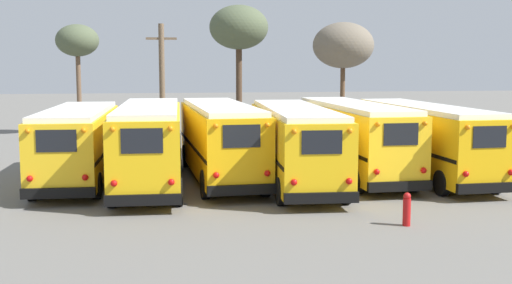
{
  "coord_description": "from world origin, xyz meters",
  "views": [
    {
      "loc": [
        -3.98,
        -26.63,
        4.96
      ],
      "look_at": [
        0.0,
        -0.17,
        1.64
      ],
      "focal_mm": 45.0,
      "sensor_mm": 36.0,
      "label": 1
    }
  ],
  "objects_px": {
    "school_bus_5": "(424,138)",
    "bare_tree_2": "(239,29)",
    "school_bus_3": "(295,142)",
    "bare_tree_0": "(343,46)",
    "school_bus_0": "(78,142)",
    "school_bus_4": "(354,137)",
    "bare_tree_1": "(77,42)",
    "fire_hydrant": "(407,209)",
    "school_bus_1": "(150,142)",
    "school_bus_2": "(220,139)",
    "utility_pole": "(162,83)"
  },
  "relations": [
    {
      "from": "school_bus_2",
      "to": "school_bus_5",
      "type": "distance_m",
      "value": 8.84
    },
    {
      "from": "school_bus_3",
      "to": "fire_hydrant",
      "type": "bearing_deg",
      "value": -75.05
    },
    {
      "from": "school_bus_3",
      "to": "school_bus_1",
      "type": "bearing_deg",
      "value": 176.22
    },
    {
      "from": "school_bus_0",
      "to": "utility_pole",
      "type": "relative_size",
      "value": 1.34
    },
    {
      "from": "bare_tree_2",
      "to": "school_bus_5",
      "type": "bearing_deg",
      "value": -72.69
    },
    {
      "from": "school_bus_5",
      "to": "bare_tree_0",
      "type": "xyz_separation_m",
      "value": [
        0.72,
        15.13,
        4.36
      ]
    },
    {
      "from": "school_bus_2",
      "to": "bare_tree_1",
      "type": "distance_m",
      "value": 20.83
    },
    {
      "from": "school_bus_1",
      "to": "bare_tree_1",
      "type": "xyz_separation_m",
      "value": [
        -5.04,
        19.51,
        4.58
      ]
    },
    {
      "from": "school_bus_1",
      "to": "school_bus_2",
      "type": "xyz_separation_m",
      "value": [
        2.94,
        0.83,
        -0.01
      ]
    },
    {
      "from": "school_bus_0",
      "to": "bare_tree_1",
      "type": "bearing_deg",
      "value": 96.53
    },
    {
      "from": "school_bus_4",
      "to": "bare_tree_0",
      "type": "distance_m",
      "value": 15.52
    },
    {
      "from": "school_bus_0",
      "to": "bare_tree_1",
      "type": "height_order",
      "value": "bare_tree_1"
    },
    {
      "from": "school_bus_1",
      "to": "school_bus_5",
      "type": "distance_m",
      "value": 11.78
    },
    {
      "from": "school_bus_0",
      "to": "school_bus_1",
      "type": "height_order",
      "value": "school_bus_1"
    },
    {
      "from": "bare_tree_0",
      "to": "school_bus_3",
      "type": "bearing_deg",
      "value": -112.61
    },
    {
      "from": "bare_tree_0",
      "to": "bare_tree_2",
      "type": "height_order",
      "value": "bare_tree_2"
    },
    {
      "from": "school_bus_3",
      "to": "bare_tree_2",
      "type": "distance_m",
      "value": 20.13
    },
    {
      "from": "school_bus_2",
      "to": "school_bus_4",
      "type": "height_order",
      "value": "school_bus_2"
    },
    {
      "from": "school_bus_3",
      "to": "bare_tree_1",
      "type": "bearing_deg",
      "value": 118.78
    },
    {
      "from": "school_bus_4",
      "to": "school_bus_5",
      "type": "height_order",
      "value": "school_bus_4"
    },
    {
      "from": "school_bus_3",
      "to": "fire_hydrant",
      "type": "relative_size",
      "value": 10.57
    },
    {
      "from": "school_bus_0",
      "to": "bare_tree_0",
      "type": "xyz_separation_m",
      "value": [
        15.44,
        14.31,
        4.38
      ]
    },
    {
      "from": "school_bus_2",
      "to": "bare_tree_2",
      "type": "height_order",
      "value": "bare_tree_2"
    },
    {
      "from": "bare_tree_0",
      "to": "bare_tree_2",
      "type": "xyz_separation_m",
      "value": [
        -6.52,
        3.47,
        1.25
      ]
    },
    {
      "from": "school_bus_0",
      "to": "bare_tree_2",
      "type": "relative_size",
      "value": 1.08
    },
    {
      "from": "school_bus_5",
      "to": "bare_tree_2",
      "type": "xyz_separation_m",
      "value": [
        -5.8,
        18.6,
        5.61
      ]
    },
    {
      "from": "school_bus_1",
      "to": "school_bus_4",
      "type": "xyz_separation_m",
      "value": [
        8.83,
        1.03,
        -0.04
      ]
    },
    {
      "from": "school_bus_5",
      "to": "bare_tree_0",
      "type": "bearing_deg",
      "value": 87.27
    },
    {
      "from": "school_bus_0",
      "to": "school_bus_2",
      "type": "relative_size",
      "value": 0.95
    },
    {
      "from": "school_bus_1",
      "to": "school_bus_3",
      "type": "bearing_deg",
      "value": -3.78
    },
    {
      "from": "bare_tree_1",
      "to": "fire_hydrant",
      "type": "distance_m",
      "value": 30.66
    },
    {
      "from": "school_bus_1",
      "to": "school_bus_5",
      "type": "xyz_separation_m",
      "value": [
        11.77,
        0.35,
        -0.07
      ]
    },
    {
      "from": "bare_tree_2",
      "to": "fire_hydrant",
      "type": "relative_size",
      "value": 8.65
    },
    {
      "from": "school_bus_0",
      "to": "school_bus_1",
      "type": "distance_m",
      "value": 3.17
    },
    {
      "from": "bare_tree_0",
      "to": "fire_hydrant",
      "type": "height_order",
      "value": "bare_tree_0"
    },
    {
      "from": "school_bus_3",
      "to": "bare_tree_2",
      "type": "xyz_separation_m",
      "value": [
        0.09,
        19.34,
        5.59
      ]
    },
    {
      "from": "school_bus_2",
      "to": "bare_tree_0",
      "type": "bearing_deg",
      "value": 56.9
    },
    {
      "from": "school_bus_0",
      "to": "school_bus_4",
      "type": "xyz_separation_m",
      "value": [
        11.77,
        -0.13,
        0.06
      ]
    },
    {
      "from": "fire_hydrant",
      "to": "utility_pole",
      "type": "bearing_deg",
      "value": 109.7
    },
    {
      "from": "school_bus_5",
      "to": "fire_hydrant",
      "type": "bearing_deg",
      "value": -116.07
    },
    {
      "from": "school_bus_2",
      "to": "bare_tree_0",
      "type": "distance_m",
      "value": 18.01
    },
    {
      "from": "school_bus_2",
      "to": "fire_hydrant",
      "type": "relative_size",
      "value": 9.87
    },
    {
      "from": "school_bus_5",
      "to": "school_bus_2",
      "type": "bearing_deg",
      "value": 176.91
    },
    {
      "from": "school_bus_3",
      "to": "bare_tree_0",
      "type": "xyz_separation_m",
      "value": [
        6.61,
        15.87,
        4.34
      ]
    },
    {
      "from": "school_bus_3",
      "to": "school_bus_5",
      "type": "relative_size",
      "value": 1.01
    },
    {
      "from": "school_bus_3",
      "to": "school_bus_5",
      "type": "bearing_deg",
      "value": 7.14
    },
    {
      "from": "school_bus_5",
      "to": "bare_tree_2",
      "type": "height_order",
      "value": "bare_tree_2"
    },
    {
      "from": "school_bus_2",
      "to": "bare_tree_1",
      "type": "bearing_deg",
      "value": 113.15
    },
    {
      "from": "utility_pole",
      "to": "bare_tree_1",
      "type": "height_order",
      "value": "bare_tree_1"
    },
    {
      "from": "utility_pole",
      "to": "fire_hydrant",
      "type": "height_order",
      "value": "utility_pole"
    }
  ]
}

